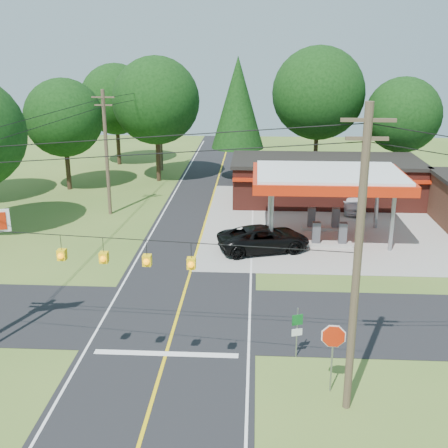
# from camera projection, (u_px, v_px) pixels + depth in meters

# --- Properties ---
(ground) EXTENTS (120.00, 120.00, 0.00)m
(ground) POSITION_uv_depth(u_px,v_px,m) (177.00, 317.00, 28.56)
(ground) COLOR #3F6222
(ground) RESTS_ON ground
(main_highway) EXTENTS (8.00, 120.00, 0.02)m
(main_highway) POSITION_uv_depth(u_px,v_px,m) (177.00, 317.00, 28.56)
(main_highway) COLOR black
(main_highway) RESTS_ON ground
(cross_road) EXTENTS (70.00, 7.00, 0.02)m
(cross_road) POSITION_uv_depth(u_px,v_px,m) (177.00, 317.00, 28.56)
(cross_road) COLOR black
(cross_road) RESTS_ON ground
(lane_center_yellow) EXTENTS (0.15, 110.00, 0.00)m
(lane_center_yellow) POSITION_uv_depth(u_px,v_px,m) (177.00, 317.00, 28.56)
(lane_center_yellow) COLOR yellow
(lane_center_yellow) RESTS_ON main_highway
(gas_canopy) EXTENTS (10.60, 7.40, 4.88)m
(gas_canopy) POSITION_uv_depth(u_px,v_px,m) (329.00, 180.00, 39.14)
(gas_canopy) COLOR gray
(gas_canopy) RESTS_ON ground
(convenience_store) EXTENTS (16.40, 7.55, 3.80)m
(convenience_store) POSITION_uv_depth(u_px,v_px,m) (325.00, 180.00, 49.30)
(convenience_store) COLOR #5C221A
(convenience_store) RESTS_ON ground
(utility_pole_near_right) EXTENTS (1.80, 0.30, 11.50)m
(utility_pole_near_right) POSITION_uv_depth(u_px,v_px,m) (357.00, 262.00, 19.69)
(utility_pole_near_right) COLOR #473828
(utility_pole_near_right) RESTS_ON ground
(utility_pole_far_left) EXTENTS (1.80, 0.30, 10.00)m
(utility_pole_far_left) POSITION_uv_depth(u_px,v_px,m) (106.00, 151.00, 44.54)
(utility_pole_far_left) COLOR #473828
(utility_pole_far_left) RESTS_ON ground
(utility_pole_north) EXTENTS (0.30, 0.30, 9.50)m
(utility_pole_north) POSITION_uv_depth(u_px,v_px,m) (161.00, 127.00, 60.77)
(utility_pole_north) COLOR #473828
(utility_pole_north) RESTS_ON ground
(overhead_beacons) EXTENTS (17.04, 2.04, 1.03)m
(overhead_beacons) POSITION_uv_depth(u_px,v_px,m) (124.00, 241.00, 21.02)
(overhead_beacons) COLOR black
(overhead_beacons) RESTS_ON ground
(treeline_backdrop) EXTENTS (70.27, 51.59, 13.30)m
(treeline_backdrop) POSITION_uv_depth(u_px,v_px,m) (222.00, 114.00, 49.08)
(treeline_backdrop) COLOR #332316
(treeline_backdrop) RESTS_ON ground
(suv_car) EXTENTS (7.67, 7.67, 1.71)m
(suv_car) POSITION_uv_depth(u_px,v_px,m) (264.00, 239.00, 37.57)
(suv_car) COLOR black
(suv_car) RESTS_ON ground
(sedan_car) EXTENTS (4.33, 4.33, 1.45)m
(sedan_car) POSITION_uv_depth(u_px,v_px,m) (353.00, 203.00, 46.59)
(sedan_car) COLOR white
(sedan_car) RESTS_ON ground
(octagonal_stop_sign) EXTENTS (1.01, 0.12, 2.97)m
(octagonal_stop_sign) POSITION_uv_depth(u_px,v_px,m) (333.00, 341.00, 21.78)
(octagonal_stop_sign) COLOR gray
(octagonal_stop_sign) RESTS_ON ground
(route_sign_post) EXTENTS (0.48, 0.19, 2.41)m
(route_sign_post) POSITION_uv_depth(u_px,v_px,m) (297.00, 328.00, 24.46)
(route_sign_post) COLOR gray
(route_sign_post) RESTS_ON ground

